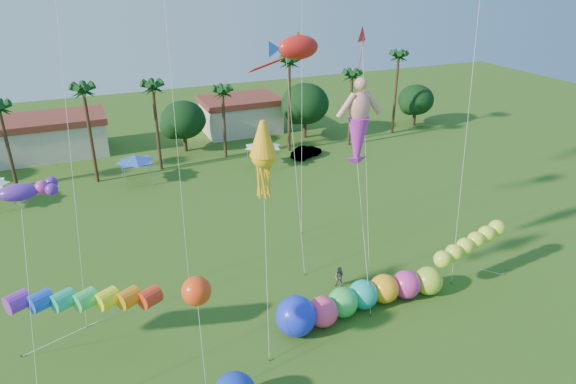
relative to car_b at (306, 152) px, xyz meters
name	(u,v)px	position (x,y,z in m)	size (l,w,h in m)	color
tree_line	(206,118)	(-10.37, 7.08, 3.59)	(69.46, 8.91, 11.00)	#3A2819
buildings_row	(145,128)	(-17.03, 13.08, 1.31)	(35.00, 7.00, 4.00)	beige
tent_row	(136,161)	(-19.94, -0.58, 2.06)	(31.00, 4.00, 0.60)	white
car_b	(306,152)	(0.00, 0.00, 0.00)	(1.45, 4.16, 1.37)	#4C4C54
spectator_b	(340,277)	(-9.30, -25.62, 0.14)	(0.80, 0.62, 1.64)	gray
caterpillar_inflatable	(356,299)	(-9.70, -28.68, 0.41)	(12.84, 3.08, 2.61)	#FF4377
rainbow_tube	(114,305)	(-24.81, -26.30, 2.68)	(9.80, 3.68, 3.94)	red
green_worm	(442,259)	(-3.02, -28.94, 2.04)	(9.33, 3.66, 3.47)	#CEFF38
orange_ball_kite	(196,291)	(-20.74, -30.65, 5.40)	(1.99, 2.63, 6.88)	#FE4214
merman_kite	(358,129)	(-8.21, -25.20, 11.12)	(2.55, 5.27, 14.64)	#DD8C7D
fish_kite	(298,47)	(-9.56, -18.57, 15.45)	(4.81, 5.83, 17.11)	red
squid_kite	(263,157)	(-15.68, -27.41, 11.02)	(1.92, 4.12, 13.91)	yellow
lobster_kite	(19,193)	(-28.21, -27.04, 10.87)	(3.15, 4.53, 12.18)	#5B23AF
delta_kite_red	(362,39)	(-6.33, -21.95, 16.29)	(1.32, 4.29, 17.85)	red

